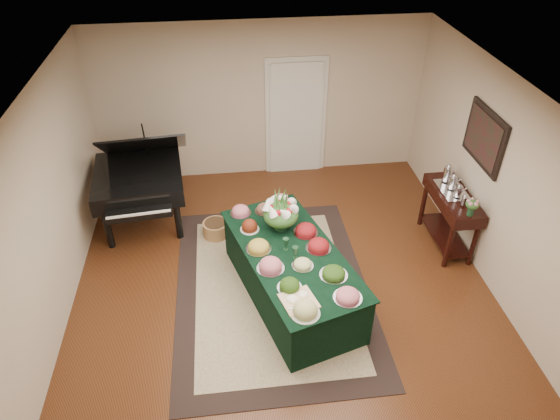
{
  "coord_description": "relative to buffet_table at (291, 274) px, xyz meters",
  "views": [
    {
      "loc": [
        -0.62,
        -4.81,
        4.79
      ],
      "look_at": [
        0.0,
        0.3,
        1.05
      ],
      "focal_mm": 32.0,
      "sensor_mm": 36.0,
      "label": 1
    }
  ],
  "objects": [
    {
      "name": "food_platters",
      "position": [
        -0.02,
        0.0,
        0.42
      ],
      "size": [
        1.4,
        2.42,
        0.13
      ],
      "color": "silver",
      "rests_on": "buffet_table"
    },
    {
      "name": "wall_painting",
      "position": [
        2.63,
        0.79,
        1.37
      ],
      "size": [
        0.05,
        0.95,
        0.75
      ],
      "color": "black",
      "rests_on": "ground"
    },
    {
      "name": "tea_service",
      "position": [
        2.41,
        0.85,
        0.62
      ],
      "size": [
        0.34,
        0.74,
        0.3
      ],
      "color": "silver",
      "rests_on": "mahogany_sideboard"
    },
    {
      "name": "area_rug",
      "position": [
        -0.23,
        0.15,
        -0.37
      ],
      "size": [
        2.54,
        3.55,
        0.01
      ],
      "color": "black",
      "rests_on": "ground"
    },
    {
      "name": "grand_piano",
      "position": [
        -2.04,
        1.88,
        0.42
      ],
      "size": [
        1.5,
        1.67,
        1.62
      ],
      "color": "black",
      "rests_on": "ground"
    },
    {
      "name": "ground",
      "position": [
        -0.09,
        0.18,
        -0.38
      ],
      "size": [
        6.0,
        6.0,
        0.0
      ],
      "primitive_type": "plane",
      "color": "#32160B",
      "rests_on": "ground"
    },
    {
      "name": "mahogany_sideboard",
      "position": [
        2.41,
        0.79,
        0.3
      ],
      "size": [
        0.45,
        1.18,
        0.88
      ],
      "color": "black",
      "rests_on": "ground"
    },
    {
      "name": "pink_bouquet",
      "position": [
        2.41,
        0.3,
        0.67
      ],
      "size": [
        0.19,
        0.19,
        0.25
      ],
      "color": "#14341D",
      "rests_on": "mahogany_sideboard"
    },
    {
      "name": "wicker_basket",
      "position": [
        -0.96,
        1.38,
        -0.26
      ],
      "size": [
        0.38,
        0.38,
        0.24
      ],
      "primitive_type": "cylinder",
      "color": "olive",
      "rests_on": "ground"
    },
    {
      "name": "cutting_board",
      "position": [
        -0.04,
        -0.82,
        0.4
      ],
      "size": [
        0.46,
        0.46,
        0.1
      ],
      "color": "tan",
      "rests_on": "buffet_table"
    },
    {
      "name": "buffet_table",
      "position": [
        0.0,
        0.0,
        0.0
      ],
      "size": [
        1.71,
        2.53,
        0.74
      ],
      "color": "black",
      "rests_on": "ground"
    },
    {
      "name": "floral_centerpiece",
      "position": [
        -0.07,
        0.49,
        0.65
      ],
      "size": [
        0.48,
        0.48,
        0.48
      ],
      "color": "#14341D",
      "rests_on": "buffet_table"
    },
    {
      "name": "kitchen_doorway",
      "position": [
        0.51,
        3.15,
        0.65
      ],
      "size": [
        1.05,
        0.07,
        2.1
      ],
      "color": "silver",
      "rests_on": "ground"
    },
    {
      "name": "green_goblets",
      "position": [
        -0.02,
        -0.03,
        0.46
      ],
      "size": [
        0.17,
        0.25,
        0.18
      ],
      "color": "#14341D",
      "rests_on": "buffet_table"
    }
  ]
}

